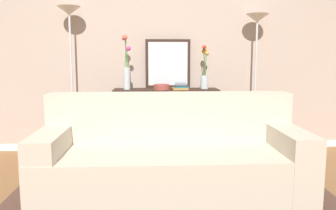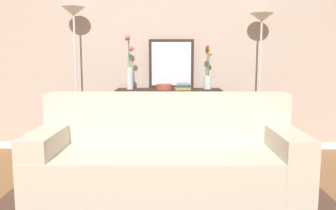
# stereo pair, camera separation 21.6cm
# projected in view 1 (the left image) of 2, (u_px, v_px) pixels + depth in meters

# --- Properties ---
(back_wall) EXTENTS (12.00, 0.15, 2.97)m
(back_wall) POSITION_uv_depth(u_px,v_px,m) (150.00, 36.00, 4.50)
(back_wall) COLOR white
(back_wall) RESTS_ON ground
(area_rug) EXTENTS (2.86, 2.11, 0.01)m
(area_rug) POSITION_uv_depth(u_px,v_px,m) (172.00, 199.00, 3.00)
(area_rug) COLOR #51382D
(area_rug) RESTS_ON ground
(couch) EXTENTS (2.29, 0.94, 0.88)m
(couch) POSITION_uv_depth(u_px,v_px,m) (171.00, 159.00, 3.12)
(couch) COLOR #BCB29E
(couch) RESTS_ON ground
(console_table) EXTENTS (1.29, 0.35, 0.82)m
(console_table) POSITION_uv_depth(u_px,v_px,m) (166.00, 110.00, 4.33)
(console_table) COLOR black
(console_table) RESTS_ON ground
(floor_lamp_left) EXTENTS (0.28, 0.28, 1.81)m
(floor_lamp_left) POSITION_uv_depth(u_px,v_px,m) (70.00, 39.00, 4.16)
(floor_lamp_left) COLOR silver
(floor_lamp_left) RESTS_ON ground
(floor_lamp_right) EXTENTS (0.28, 0.28, 1.73)m
(floor_lamp_right) POSITION_uv_depth(u_px,v_px,m) (256.00, 45.00, 4.29)
(floor_lamp_right) COLOR silver
(floor_lamp_right) RESTS_ON ground
(wall_mirror) EXTENTS (0.56, 0.02, 0.61)m
(wall_mirror) POSITION_uv_depth(u_px,v_px,m) (168.00, 64.00, 4.39)
(wall_mirror) COLOR black
(wall_mirror) RESTS_ON console_table
(vase_tall_flowers) EXTENTS (0.11, 0.10, 0.66)m
(vase_tall_flowers) POSITION_uv_depth(u_px,v_px,m) (126.00, 70.00, 4.21)
(vase_tall_flowers) COLOR silver
(vase_tall_flowers) RESTS_ON console_table
(vase_short_flowers) EXTENTS (0.11, 0.12, 0.53)m
(vase_short_flowers) POSITION_uv_depth(u_px,v_px,m) (204.00, 73.00, 4.32)
(vase_short_flowers) COLOR silver
(vase_short_flowers) RESTS_ON console_table
(fruit_bowl) EXTENTS (0.20, 0.20, 0.07)m
(fruit_bowl) POSITION_uv_depth(u_px,v_px,m) (161.00, 87.00, 4.18)
(fruit_bowl) COLOR brown
(fruit_bowl) RESTS_ON console_table
(book_stack) EXTENTS (0.20, 0.17, 0.08)m
(book_stack) POSITION_uv_depth(u_px,v_px,m) (180.00, 87.00, 4.21)
(book_stack) COLOR #B77F33
(book_stack) RESTS_ON console_table
(book_row_under_console) EXTENTS (0.44, 0.18, 0.12)m
(book_row_under_console) POSITION_uv_depth(u_px,v_px,m) (142.00, 150.00, 4.38)
(book_row_under_console) COLOR gold
(book_row_under_console) RESTS_ON ground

